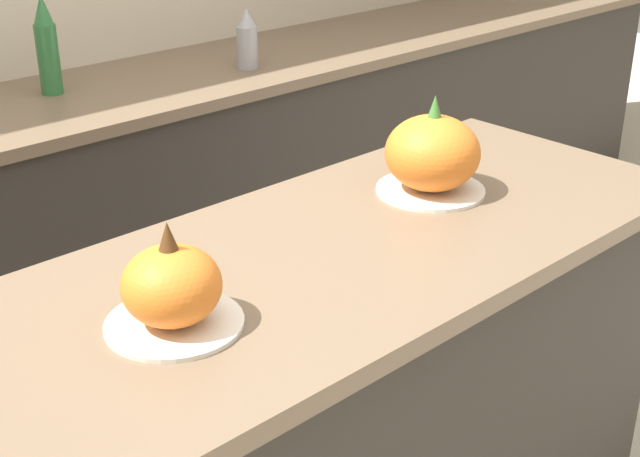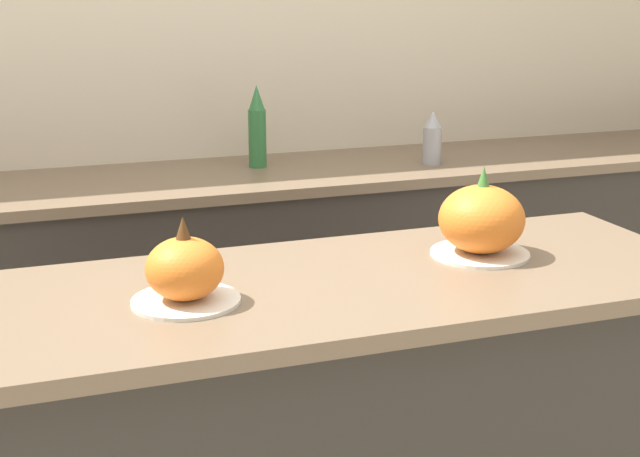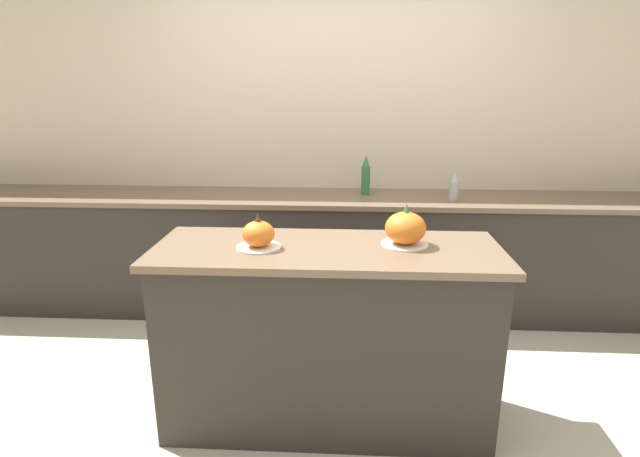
% 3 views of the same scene
% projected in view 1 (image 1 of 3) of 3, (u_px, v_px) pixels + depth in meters
% --- Properties ---
extents(back_counter, '(6.00, 0.60, 0.88)m').
position_uv_depth(back_counter, '(16.00, 259.00, 2.61)').
color(back_counter, '#2D2823').
rests_on(back_counter, ground_plane).
extents(pumpkin_cake_left, '(0.21, 0.21, 0.17)m').
position_uv_depth(pumpkin_cake_left, '(172.00, 289.00, 1.30)').
color(pumpkin_cake_left, silver).
rests_on(pumpkin_cake_left, kitchen_island).
extents(pumpkin_cake_right, '(0.22, 0.22, 0.20)m').
position_uv_depth(pumpkin_cake_right, '(432.00, 155.00, 1.77)').
color(pumpkin_cake_right, silver).
rests_on(pumpkin_cake_right, kitchen_island).
extents(bottle_tall, '(0.06, 0.06, 0.29)m').
position_uv_depth(bottle_tall, '(47.00, 47.00, 2.55)').
color(bottle_tall, '#2D6B38').
rests_on(bottle_tall, back_counter).
extents(bottle_short, '(0.07, 0.07, 0.19)m').
position_uv_depth(bottle_short, '(247.00, 40.00, 2.84)').
color(bottle_short, '#99999E').
rests_on(bottle_short, back_counter).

